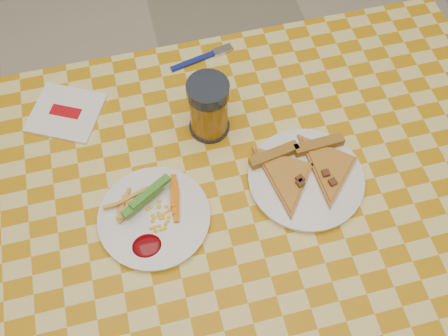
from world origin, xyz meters
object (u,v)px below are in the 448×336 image
at_px(table, 223,228).
at_px(drink_glass, 209,108).
at_px(plate_left, 154,218).
at_px(plate_right, 306,179).

bearing_deg(table, drink_glass, 84.29).
bearing_deg(table, plate_left, 171.83).
bearing_deg(plate_left, plate_right, 1.70).
relative_size(table, plate_left, 6.22).
distance_m(plate_left, drink_glass, 0.24).
bearing_deg(drink_glass, plate_left, -129.73).
height_order(plate_right, drink_glass, drink_glass).
bearing_deg(plate_right, drink_glass, 132.20).
relative_size(plate_left, drink_glass, 1.51).
xyz_separation_m(plate_left, plate_right, (0.30, 0.01, 0.00)).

